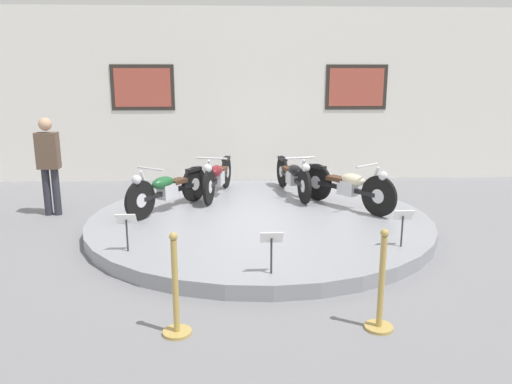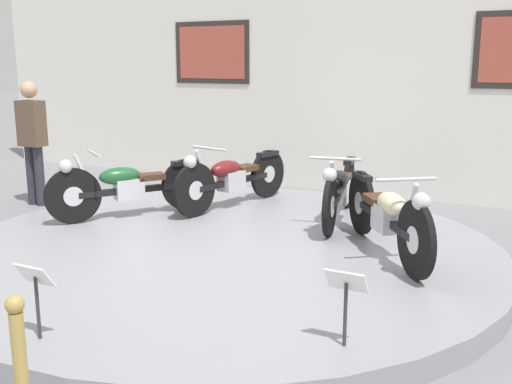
# 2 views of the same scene
# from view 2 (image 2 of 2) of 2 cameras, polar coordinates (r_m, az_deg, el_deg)

# --- Properties ---
(ground_plane) EXTENTS (60.00, 60.00, 0.00)m
(ground_plane) POSITION_cam_2_polar(r_m,az_deg,el_deg) (6.05, -2.98, -6.65)
(ground_plane) COLOR slate
(display_platform) EXTENTS (5.44, 5.44, 0.19)m
(display_platform) POSITION_cam_2_polar(r_m,az_deg,el_deg) (6.02, -2.99, -5.78)
(display_platform) COLOR gray
(display_platform) RESTS_ON ground_plane
(back_wall) EXTENTS (14.00, 0.22, 3.84)m
(back_wall) POSITION_cam_2_polar(r_m,az_deg,el_deg) (9.19, 9.26, 11.89)
(back_wall) COLOR white
(back_wall) RESTS_ON ground_plane
(motorcycle_green) EXTENTS (1.15, 1.67, 0.79)m
(motorcycle_green) POSITION_cam_2_polar(r_m,az_deg,el_deg) (7.06, -12.04, 0.68)
(motorcycle_green) COLOR black
(motorcycle_green) RESTS_ON display_platform
(motorcycle_maroon) EXTENTS (0.60, 1.95, 0.79)m
(motorcycle_maroon) POSITION_cam_2_polar(r_m,az_deg,el_deg) (7.39, -2.38, 1.46)
(motorcycle_maroon) COLOR black
(motorcycle_maroon) RESTS_ON display_platform
(motorcycle_black) EXTENTS (0.56, 1.95, 0.79)m
(motorcycle_black) POSITION_cam_2_polar(r_m,az_deg,el_deg) (6.80, 7.98, 0.38)
(motorcycle_black) COLOR black
(motorcycle_black) RESTS_ON display_platform
(motorcycle_cream) EXTENTS (1.26, 1.64, 0.81)m
(motorcycle_cream) POSITION_cam_2_polar(r_m,az_deg,el_deg) (5.67, 12.39, -2.03)
(motorcycle_cream) COLOR black
(motorcycle_cream) RESTS_ON display_platform
(info_placard_front_centre) EXTENTS (0.26, 0.11, 0.51)m
(info_placard_front_centre) POSITION_cam_2_polar(r_m,az_deg,el_deg) (4.13, -20.23, -8.33)
(info_placard_front_centre) COLOR #333338
(info_placard_front_centre) RESTS_ON display_platform
(info_placard_front_right) EXTENTS (0.26, 0.11, 0.51)m
(info_placard_front_right) POSITION_cam_2_polar(r_m,az_deg,el_deg) (3.82, 8.57, -9.33)
(info_placard_front_right) COLOR #333338
(info_placard_front_right) RESTS_ON display_platform
(visitor_standing) EXTENTS (0.36, 0.22, 1.71)m
(visitor_standing) POSITION_cam_2_polar(r_m,az_deg,el_deg) (8.79, -20.53, 5.02)
(visitor_standing) COLOR #2D2D38
(visitor_standing) RESTS_ON ground_plane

